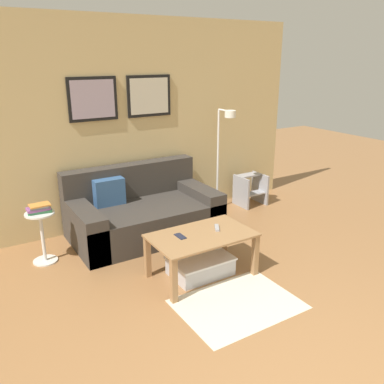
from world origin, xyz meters
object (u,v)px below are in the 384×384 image
(floor_lamp, at_px, (223,153))
(side_table, at_px, (42,233))
(book_stack, at_px, (39,208))
(couch, at_px, (142,213))
(cell_phone, at_px, (180,236))
(remote_control, at_px, (217,228))
(storage_bin, at_px, (200,265))
(coffee_table, at_px, (202,242))
(step_stool, at_px, (251,189))

(floor_lamp, relative_size, side_table, 2.55)
(side_table, xyz_separation_m, book_stack, (0.00, 0.01, 0.27))
(couch, distance_m, cell_phone, 1.18)
(remote_control, bearing_deg, couch, 133.96)
(storage_bin, bearing_deg, cell_phone, 169.21)
(floor_lamp, bearing_deg, coffee_table, -131.95)
(floor_lamp, xyz_separation_m, book_stack, (-2.48, -0.23, -0.23))
(couch, bearing_deg, storage_bin, -86.47)
(storage_bin, bearing_deg, step_stool, 37.39)
(storage_bin, relative_size, floor_lamp, 0.43)
(couch, relative_size, book_stack, 6.96)
(coffee_table, distance_m, step_stool, 2.19)
(floor_lamp, distance_m, side_table, 2.55)
(couch, relative_size, storage_bin, 2.84)
(storage_bin, xyz_separation_m, book_stack, (-1.26, 1.11, 0.51))
(couch, bearing_deg, remote_control, -76.94)
(cell_phone, bearing_deg, remote_control, -4.53)
(coffee_table, distance_m, side_table, 1.69)
(couch, relative_size, step_stool, 3.89)
(couch, height_order, remote_control, couch)
(couch, height_order, storage_bin, couch)
(side_table, distance_m, step_stool, 3.00)
(book_stack, distance_m, cell_phone, 1.51)
(book_stack, bearing_deg, storage_bin, -41.22)
(step_stool, bearing_deg, book_stack, -176.00)
(coffee_table, bearing_deg, book_stack, 138.12)
(couch, distance_m, remote_control, 1.23)
(coffee_table, distance_m, remote_control, 0.22)
(side_table, relative_size, book_stack, 2.25)
(side_table, distance_m, remote_control, 1.83)
(couch, bearing_deg, cell_phone, -96.57)
(coffee_table, relative_size, storage_bin, 1.65)
(remote_control, distance_m, cell_phone, 0.41)
(floor_lamp, bearing_deg, step_stool, -2.09)
(storage_bin, relative_size, side_table, 1.09)
(book_stack, height_order, remote_control, book_stack)
(floor_lamp, height_order, step_stool, floor_lamp)
(storage_bin, relative_size, step_stool, 1.37)
(storage_bin, relative_size, cell_phone, 4.35)
(coffee_table, bearing_deg, cell_phone, 162.86)
(side_table, relative_size, cell_phone, 3.99)
(cell_phone, bearing_deg, book_stack, 134.17)
(coffee_table, height_order, book_stack, book_stack)
(couch, height_order, book_stack, couch)
(coffee_table, relative_size, floor_lamp, 0.70)
(coffee_table, bearing_deg, remote_control, 9.60)
(coffee_table, bearing_deg, couch, 93.32)
(couch, distance_m, floor_lamp, 1.42)
(floor_lamp, bearing_deg, cell_phone, -137.72)
(storage_bin, distance_m, side_table, 1.69)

